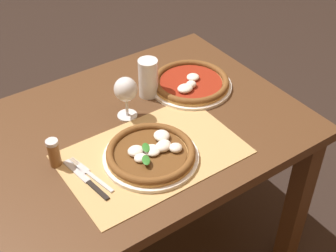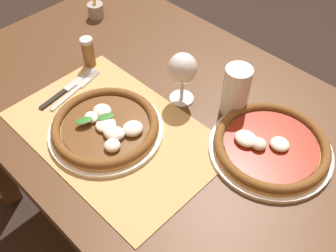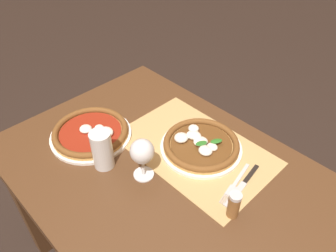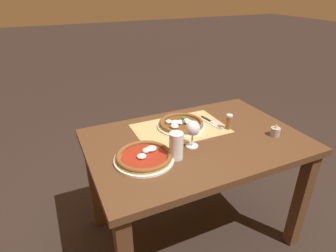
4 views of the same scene
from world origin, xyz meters
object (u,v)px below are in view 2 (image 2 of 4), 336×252
Objects in this scene: pizza_far at (271,146)px; fork at (76,89)px; pint_glass at (236,91)px; knife at (69,88)px; pizza_near at (106,127)px; pepper_shaker at (88,52)px; votive_candle at (96,11)px; wine_glass at (183,70)px.

fork is (-0.53, -0.21, -0.01)m from pizza_far.
pint_glass is 0.48m from knife.
pizza_near is 0.42m from pizza_far.
pepper_shaker is at bearing 111.15° from knife.
wine_glass is at bearing -10.91° from votive_candle.
wine_glass is at bearing 77.60° from pizza_near.
pint_glass is 2.01× the size of votive_candle.
fork is (-0.24, -0.19, -0.10)m from wine_glass.
wine_glass is (0.05, 0.23, 0.08)m from pizza_near.
votive_candle reaches higher than fork.
knife is at bearing -142.75° from wine_glass.
fork is 0.39m from votive_candle.
pint_glass reaches higher than knife.
pizza_near is at bearing -35.82° from votive_candle.
pepper_shaker reaches higher than pizza_near.
wine_glass reaches higher than pizza_far.
wine_glass is 0.15m from pint_glass.
wine_glass is at bearing -153.11° from pint_glass.
votive_candle is at bearing 132.75° from fork.
wine_glass is 0.72× the size of knife.
wine_glass is 0.32m from fork.
pint_glass is 0.46m from pepper_shaker.
votive_candle is at bearing 177.22° from pint_glass.
pepper_shaker is (-0.31, -0.09, -0.06)m from wine_glass.
votive_candle is at bearing 144.18° from pizza_near.
knife is (-0.26, -0.20, -0.10)m from wine_glass.
pizza_near is 0.22m from knife.
pizza_far is at bearing 3.21° from wine_glass.
knife is at bearing -145.95° from pint_glass.
pint_glass is at bearing 26.89° from wine_glass.
pizza_far is 0.57m from fork.
pizza_near is at bearing -8.55° from knife.
votive_candle is (-0.80, 0.08, 0.00)m from pizza_far.
wine_glass reaches higher than knife.
knife is 0.39m from votive_candle.
pizza_near is at bearing -121.45° from pint_glass.
wine_glass is 2.15× the size of votive_candle.
wine_glass reaches higher than votive_candle.
pint_glass is at bearing 162.08° from pizza_far.
pizza_near is 1.50× the size of fork.
pint_glass is 0.64m from votive_candle.
pizza_far is at bearing 36.18° from pizza_near.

